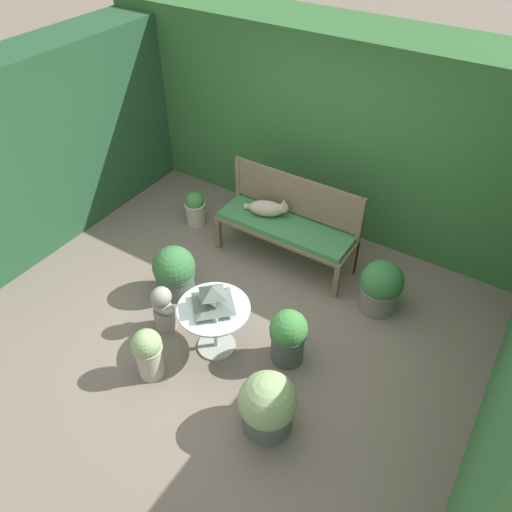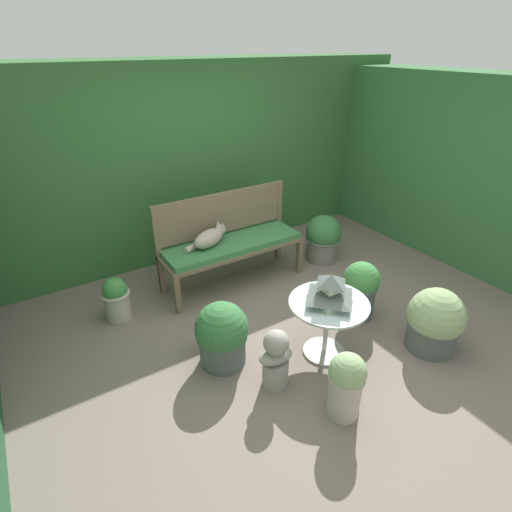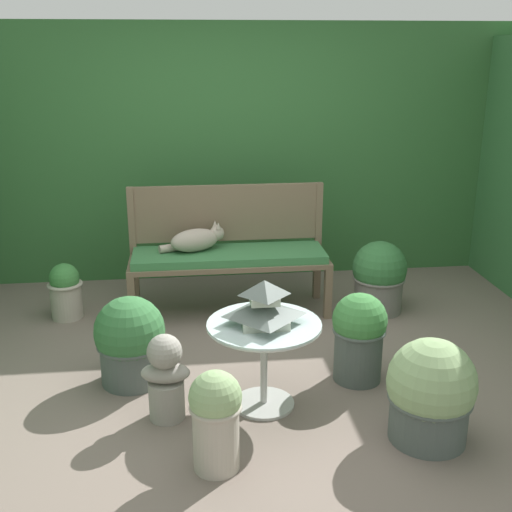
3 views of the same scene
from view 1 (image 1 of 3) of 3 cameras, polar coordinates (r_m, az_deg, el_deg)
name	(u,v)px [view 1 (image 1 of 3)]	position (r m, az deg, el deg)	size (l,w,h in m)	color
ground	(234,318)	(5.39, -2.57, -7.13)	(30.00, 30.00, 0.00)	#75665B
foliage_hedge_back	(346,126)	(6.48, 10.23, 14.42)	(6.40, 0.99, 2.37)	#336633
foliage_hedge_left	(43,147)	(6.56, -23.16, 11.43)	(0.70, 3.62, 2.24)	#234C2D
garden_bench	(285,229)	(5.79, 3.31, 3.05)	(1.65, 0.51, 0.54)	brown
bench_backrest	(296,199)	(5.79, 4.60, 6.51)	(1.65, 0.06, 1.05)	brown
cat	(268,208)	(5.83, 1.33, 5.49)	(0.55, 0.33, 0.23)	#A89989
patio_table	(214,316)	(4.82, -4.79, -6.88)	(0.70, 0.70, 0.56)	#B7B7B2
pagoda_birdhouse	(213,299)	(4.65, -4.95, -4.91)	(0.38, 0.38, 0.28)	#B2BCA8
garden_bust	(163,308)	(5.20, -10.55, -5.90)	(0.31, 0.22, 0.55)	gray
potted_plant_table_far	(288,336)	(4.81, 3.68, -9.10)	(0.37, 0.37, 0.62)	#4C5651
potted_plant_path_edge	(195,208)	(6.56, -6.96, 5.51)	(0.29, 0.29, 0.47)	#ADA393
potted_plant_bench_right	(268,405)	(4.39, 1.33, -16.66)	(0.51, 0.51, 0.61)	#4C5651
potted_plant_bench_left	(148,352)	(4.81, -12.21, -10.68)	(0.28, 0.28, 0.57)	#ADA393
potted_plant_table_near	(381,286)	(5.45, 14.08, -3.40)	(0.46, 0.46, 0.61)	slate
potted_plant_patio_mid	(175,272)	(5.54, -9.29, -1.78)	(0.47, 0.47, 0.60)	#4C5651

